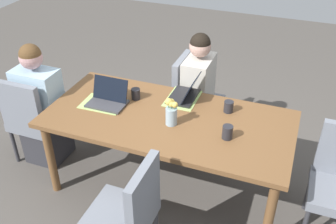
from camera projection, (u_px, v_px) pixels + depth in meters
The scene contains 15 objects.
ground_plane at pixel (168, 185), 3.49m from camera, with size 10.00×10.00×0.00m, color #4C4742.
dining_table at pixel (168, 125), 3.13m from camera, with size 2.00×0.95×0.75m.
chair_head_right_left_near at pixel (32, 117), 3.54m from camera, with size 0.44×0.44×0.90m.
person_head_right_left_near at pixel (42, 111), 3.56m from camera, with size 0.40×0.36×1.19m.
chair_near_left_mid at pixel (192, 96), 3.85m from camera, with size 0.44×0.44×0.90m.
person_near_left_mid at pixel (198, 98), 3.77m from camera, with size 0.36×0.40×1.19m.
chair_far_left_far at pixel (129, 211), 2.58m from camera, with size 0.44×0.44×0.90m.
flower_vase at pixel (171, 112), 2.95m from camera, with size 0.10×0.10×0.22m.
placemat_head_right_left_near at pixel (103, 104), 3.25m from camera, with size 0.36×0.26×0.00m, color #9EBC66.
placemat_near_left_mid at pixel (183, 98), 3.33m from camera, with size 0.36×0.26×0.00m, color #9EBC66.
laptop_near_left_mid at pixel (186, 94), 3.31m from camera, with size 0.22×0.32×0.20m.
laptop_head_right_left_near at pixel (108, 99), 3.24m from camera, with size 0.32×0.22×0.21m.
coffee_mug_near_left at pixel (136, 94), 3.30m from camera, with size 0.08×0.08×0.10m, color #232328.
coffee_mug_near_right at pixel (229, 107), 3.13m from camera, with size 0.08×0.08×0.10m, color #232328.
coffee_mug_centre_left at pixel (227, 132), 2.82m from camera, with size 0.08×0.08×0.11m, color #232328.
Camera 1 is at (-0.91, 2.40, 2.46)m, focal length 40.96 mm.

